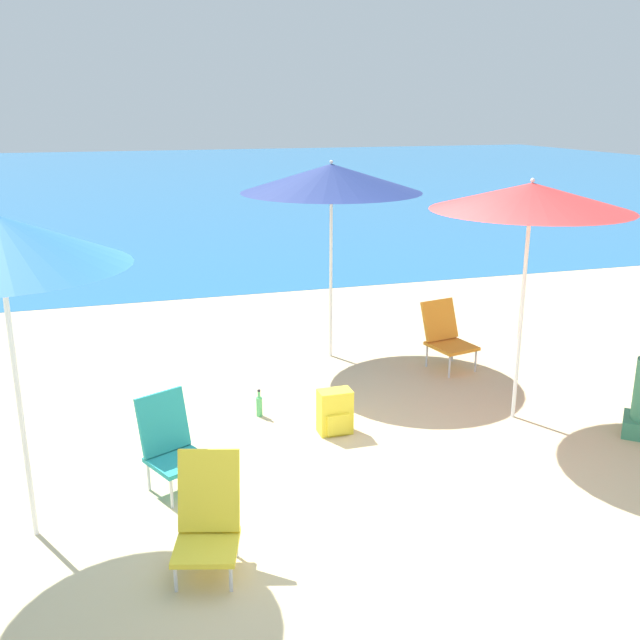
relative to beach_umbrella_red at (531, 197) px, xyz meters
name	(u,v)px	position (x,y,z in m)	size (l,w,h in m)	color
ground_plane	(357,482)	(-1.87, -0.75, -2.12)	(60.00, 60.00, 0.00)	#D1BA89
sea_water	(148,179)	(-1.87, 25.34, -2.11)	(60.00, 40.00, 0.01)	#23669E
beach_umbrella_red	(531,197)	(0.00, 0.00, 0.00)	(1.80, 1.80, 2.28)	white
beach_umbrella_navy	(331,178)	(-1.17, 2.18, 0.00)	(2.05, 2.05, 2.31)	white
beach_chair_orange	(446,334)	(-0.01, 1.46, -1.72)	(0.55, 0.65, 0.75)	silver
beach_chair_teal	(170,441)	(-3.28, -0.39, -1.73)	(0.57, 0.60, 0.76)	silver
beach_chair_yellow	(208,516)	(-3.15, -1.47, -1.77)	(0.52, 0.60, 0.75)	silver
backpack_yellow	(335,412)	(-1.76, 0.16, -1.91)	(0.30, 0.21, 0.41)	yellow
water_bottle	(259,406)	(-2.35, 0.72, -2.01)	(0.06, 0.06, 0.27)	#4CB266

